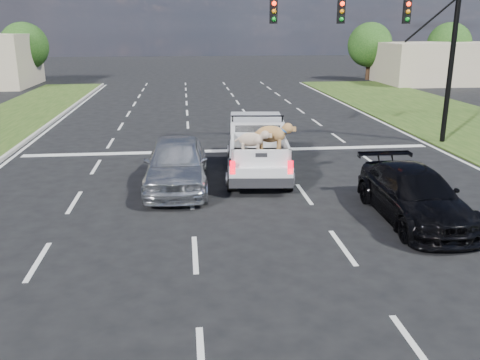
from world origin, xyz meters
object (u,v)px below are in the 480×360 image
object	(u,v)px
traffic_signal	(400,34)
silver_sedan	(177,163)
black_coupe	(414,195)
pickup_truck	(258,146)

from	to	relation	value
traffic_signal	silver_sedan	bearing A→B (deg)	-150.23
black_coupe	pickup_truck	bearing A→B (deg)	125.25
traffic_signal	pickup_truck	size ratio (longest dim) A/B	1.62
silver_sedan	traffic_signal	bearing A→B (deg)	31.37
traffic_signal	black_coupe	bearing A→B (deg)	-108.72
traffic_signal	silver_sedan	world-z (taller)	traffic_signal
silver_sedan	pickup_truck	bearing A→B (deg)	29.58
traffic_signal	pickup_truck	bearing A→B (deg)	-149.47
pickup_truck	traffic_signal	bearing A→B (deg)	36.12
silver_sedan	black_coupe	bearing A→B (deg)	-27.46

